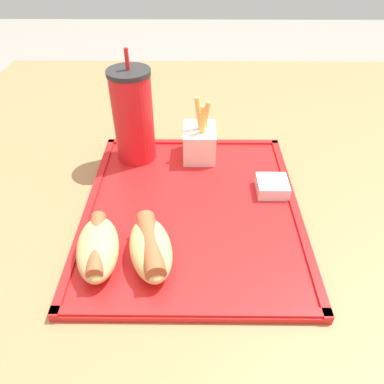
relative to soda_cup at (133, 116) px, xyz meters
name	(u,v)px	position (x,y,z in m)	size (l,w,h in m)	color
dining_table	(198,332)	(-0.15, -0.12, -0.46)	(1.37, 1.13, 0.73)	olive
food_tray	(192,209)	(-0.14, -0.11, -0.09)	(0.40, 0.34, 0.01)	red
soda_cup	(133,116)	(0.00, 0.00, 0.00)	(0.07, 0.07, 0.20)	red
hot_dog_far	(98,248)	(-0.26, 0.02, -0.06)	(0.12, 0.07, 0.04)	tan
hot_dog_near	(151,248)	(-0.26, -0.05, -0.06)	(0.13, 0.08, 0.05)	tan
fries_carton	(198,141)	(0.00, -0.12, -0.05)	(0.07, 0.06, 0.12)	silver
sauce_cup_mayo	(272,186)	(-0.10, -0.24, -0.07)	(0.05, 0.05, 0.02)	silver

